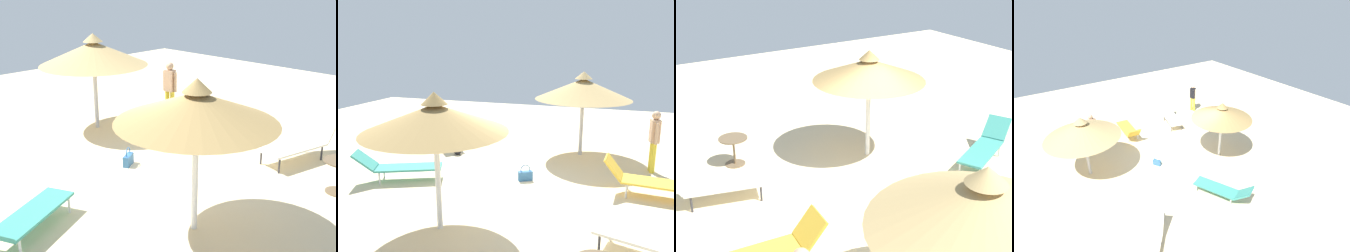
# 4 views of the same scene
# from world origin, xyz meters

# --- Properties ---
(ground) EXTENTS (24.00, 24.00, 0.10)m
(ground) POSITION_xyz_m (0.00, 0.00, -0.05)
(ground) COLOR beige
(parasol_umbrella_far_right) EXTENTS (2.57, 2.57, 2.56)m
(parasol_umbrella_far_right) POSITION_xyz_m (1.52, -0.89, 2.11)
(parasol_umbrella_far_right) COLOR white
(parasol_umbrella_far_right) RESTS_ON ground
(parasol_umbrella_near_left) EXTENTS (2.86, 2.86, 2.58)m
(parasol_umbrella_near_left) POSITION_xyz_m (-3.75, 1.07, 2.06)
(parasol_umbrella_near_left) COLOR #B2B2B7
(parasol_umbrella_near_left) RESTS_ON ground
(lounge_chair_back) EXTENTS (1.39, 2.16, 0.79)m
(lounge_chair_back) POSITION_xyz_m (-0.19, -3.04, 0.39)
(lounge_chair_back) COLOR teal
(lounge_chair_back) RESTS_ON ground
(lounge_chair_center) EXTENTS (0.77, 2.19, 0.84)m
(lounge_chair_center) POSITION_xyz_m (-1.16, 2.92, 0.40)
(lounge_chair_center) COLOR gold
(lounge_chair_center) RESTS_ON ground
(lounge_chair_near_right) EXTENTS (1.10, 2.04, 1.00)m
(lounge_chair_near_right) POSITION_xyz_m (1.37, 2.96, 0.46)
(lounge_chair_near_right) COLOR silver
(lounge_chair_near_right) RESTS_ON ground
(lounge_chair_front) EXTENTS (1.85, 2.04, 0.87)m
(lounge_chair_front) POSITION_xyz_m (-3.51, -3.58, 0.37)
(lounge_chair_front) COLOR silver
(lounge_chair_front) RESTS_ON ground
(person_standing_edge) EXTENTS (0.47, 0.26, 1.66)m
(person_standing_edge) POSITION_xyz_m (-2.89, 3.07, 0.95)
(person_standing_edge) COLOR yellow
(person_standing_edge) RESTS_ON ground
(handbag) EXTENTS (0.29, 0.38, 0.42)m
(handbag) POSITION_xyz_m (-1.20, 0.01, 0.14)
(handbag) COLOR #336699
(handbag) RESTS_ON ground
(beach_ball) EXTENTS (0.25, 0.25, 0.25)m
(beach_ball) POSITION_xyz_m (-2.54, -2.55, 0.13)
(beach_ball) COLOR black
(beach_ball) RESTS_ON ground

